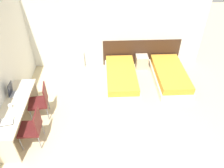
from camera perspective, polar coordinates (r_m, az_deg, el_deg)
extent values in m
cube|color=silver|center=(6.80, -0.75, 14.84)|extent=(5.91, 0.05, 2.70)
cube|color=silver|center=(5.53, -26.62, 4.46)|extent=(0.05, 4.93, 2.70)
cube|color=#382316|center=(7.29, 7.65, 8.19)|extent=(2.50, 0.03, 0.88)
cube|color=beige|center=(6.58, 2.38, 1.22)|extent=(0.93, 1.89, 0.19)
cube|color=gold|center=(6.46, 2.42, 2.59)|extent=(0.85, 1.81, 0.20)
cube|color=beige|center=(6.86, 14.71, 1.54)|extent=(0.93, 1.89, 0.19)
cube|color=gold|center=(6.74, 14.98, 2.86)|extent=(0.85, 1.81, 0.20)
cube|color=beige|center=(7.23, 7.75, 5.78)|extent=(0.38, 0.36, 0.42)
cube|color=silver|center=(7.27, -11.04, 6.24)|extent=(0.96, 0.12, 0.56)
cube|color=beige|center=(5.26, -24.22, -5.25)|extent=(0.53, 1.88, 0.04)
cube|color=beige|center=(4.96, -26.14, -15.79)|extent=(0.47, 0.04, 0.71)
cube|color=beige|center=(6.14, -20.94, -1.87)|extent=(0.47, 0.04, 0.71)
cube|color=#511919|center=(5.61, -18.72, -4.67)|extent=(0.51, 0.51, 0.05)
cube|color=#511919|center=(5.41, -17.08, -2.46)|extent=(0.09, 0.41, 0.46)
cylinder|color=slate|center=(5.66, -20.35, -7.89)|extent=(0.02, 0.02, 0.40)
cylinder|color=slate|center=(5.94, -20.02, -5.19)|extent=(0.02, 0.02, 0.40)
cylinder|color=slate|center=(5.59, -16.41, -7.50)|extent=(0.02, 0.02, 0.40)
cylinder|color=slate|center=(5.87, -16.28, -4.79)|extent=(0.02, 0.02, 0.40)
cube|color=#511919|center=(5.07, -20.65, -10.95)|extent=(0.46, 0.46, 0.05)
cube|color=#511919|center=(4.83, -18.90, -8.99)|extent=(0.04, 0.41, 0.46)
cylinder|color=slate|center=(5.18, -22.67, -14.19)|extent=(0.02, 0.02, 0.40)
cylinder|color=slate|center=(5.42, -21.69, -10.93)|extent=(0.02, 0.02, 0.40)
cylinder|color=slate|center=(5.07, -18.36, -14.31)|extent=(0.02, 0.02, 0.40)
cylinder|color=slate|center=(5.30, -17.60, -10.97)|extent=(0.02, 0.02, 0.40)
cube|color=silver|center=(5.49, -23.34, -2.47)|extent=(0.33, 0.25, 0.02)
cube|color=black|center=(5.45, -25.07, -1.12)|extent=(0.07, 0.24, 0.32)
cube|color=black|center=(4.93, -25.78, -8.86)|extent=(0.30, 0.26, 0.01)
cube|color=white|center=(4.92, -25.81, -8.79)|extent=(0.28, 0.25, 0.01)
cylinder|color=white|center=(5.18, -25.03, -5.28)|extent=(0.08, 0.08, 0.09)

